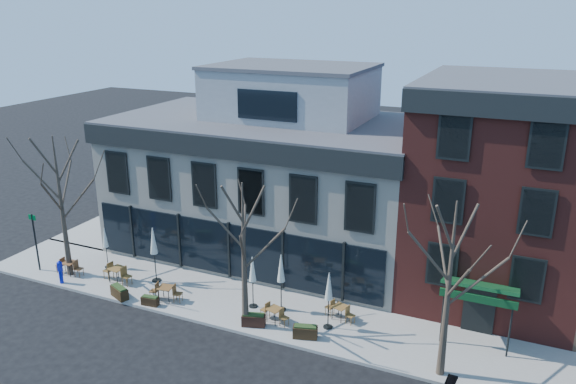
% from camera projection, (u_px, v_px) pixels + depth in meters
% --- Properties ---
extents(ground, '(120.00, 120.00, 0.00)m').
position_uv_depth(ground, '(231.00, 281.00, 31.02)').
color(ground, black).
rests_on(ground, ground).
extents(sidewalk_front, '(33.50, 4.70, 0.15)m').
position_uv_depth(sidewalk_front, '(267.00, 310.00, 27.88)').
color(sidewalk_front, gray).
rests_on(sidewalk_front, ground).
extents(sidewalk_side, '(4.50, 12.00, 0.15)m').
position_uv_depth(sidewalk_side, '(136.00, 215.00, 40.55)').
color(sidewalk_side, gray).
rests_on(sidewalk_side, ground).
extents(corner_building, '(18.39, 10.39, 11.10)m').
position_uv_depth(corner_building, '(271.00, 175.00, 33.91)').
color(corner_building, silver).
rests_on(corner_building, ground).
extents(red_brick_building, '(8.20, 11.78, 11.18)m').
position_uv_depth(red_brick_building, '(499.00, 188.00, 28.56)').
color(red_brick_building, maroon).
rests_on(red_brick_building, ground).
extents(tree_corner, '(3.93, 3.98, 7.92)m').
position_uv_depth(tree_corner, '(62.00, 205.00, 30.19)').
color(tree_corner, '#382B21').
rests_on(tree_corner, sidewalk_front).
extents(tree_mid, '(3.50, 3.55, 7.04)m').
position_uv_depth(tree_mid, '(244.00, 255.00, 25.29)').
color(tree_mid, '#382B21').
rests_on(tree_mid, sidewalk_front).
extents(tree_right, '(3.72, 3.77, 7.48)m').
position_uv_depth(tree_right, '(449.00, 289.00, 21.74)').
color(tree_right, '#382B21').
rests_on(tree_right, sidewalk_front).
extents(sign_pole, '(0.50, 0.10, 3.40)m').
position_uv_depth(sign_pole, '(35.00, 239.00, 31.39)').
color(sign_pole, black).
rests_on(sign_pole, sidewalk_front).
extents(call_box, '(0.27, 0.27, 1.34)m').
position_uv_depth(call_box, '(60.00, 271.00, 30.26)').
color(call_box, '#0D17AF').
rests_on(call_box, sidewalk_front).
extents(cafe_set_0, '(1.74, 0.72, 0.91)m').
position_uv_depth(cafe_set_0, '(70.00, 267.00, 31.33)').
color(cafe_set_0, brown).
rests_on(cafe_set_0, sidewalk_front).
extents(cafe_set_1, '(1.96, 0.87, 1.01)m').
position_uv_depth(cafe_set_1, '(117.00, 273.00, 30.46)').
color(cafe_set_1, brown).
rests_on(cafe_set_1, sidewalk_front).
extents(cafe_set_2, '(1.80, 0.82, 0.93)m').
position_uv_depth(cafe_set_2, '(166.00, 292.00, 28.53)').
color(cafe_set_2, brown).
rests_on(cafe_set_2, sidewalk_front).
extents(cafe_set_4, '(1.66, 0.83, 0.85)m').
position_uv_depth(cafe_set_4, '(275.00, 313.00, 26.61)').
color(cafe_set_4, brown).
rests_on(cafe_set_4, sidewalk_front).
extents(cafe_set_5, '(1.67, 0.87, 0.86)m').
position_uv_depth(cafe_set_5, '(340.00, 311.00, 26.82)').
color(cafe_set_5, brown).
rests_on(cafe_set_5, sidewalk_front).
extents(umbrella_0, '(0.39, 0.39, 2.43)m').
position_uv_depth(umbrella_0, '(105.00, 240.00, 31.78)').
color(umbrella_0, black).
rests_on(umbrella_0, sidewalk_front).
extents(umbrella_1, '(0.50, 0.50, 3.12)m').
position_uv_depth(umbrella_1, '(154.00, 244.00, 30.02)').
color(umbrella_1, black).
rests_on(umbrella_1, sidewalk_front).
extents(umbrella_2, '(0.44, 0.44, 2.72)m').
position_uv_depth(umbrella_2, '(252.00, 272.00, 27.47)').
color(umbrella_2, black).
rests_on(umbrella_2, sidewalk_front).
extents(umbrella_3, '(0.48, 0.48, 2.99)m').
position_uv_depth(umbrella_3, '(281.00, 271.00, 27.10)').
color(umbrella_3, black).
rests_on(umbrella_3, sidewalk_front).
extents(umbrella_4, '(0.45, 0.45, 2.83)m').
position_uv_depth(umbrella_4, '(329.00, 289.00, 25.62)').
color(umbrella_4, black).
rests_on(umbrella_4, sidewalk_front).
extents(planter_0, '(1.22, 0.86, 0.64)m').
position_uv_depth(planter_0, '(119.00, 292.00, 28.85)').
color(planter_0, black).
rests_on(planter_0, sidewalk_front).
extents(planter_1, '(0.92, 0.45, 0.49)m').
position_uv_depth(planter_1, '(150.00, 301.00, 28.15)').
color(planter_1, black).
rests_on(planter_1, sidewalk_front).
extents(planter_2, '(1.18, 0.76, 0.62)m').
position_uv_depth(planter_2, '(254.00, 320.00, 26.30)').
color(planter_2, black).
rests_on(planter_2, sidewalk_front).
extents(planter_3, '(1.19, 0.74, 0.62)m').
position_uv_depth(planter_3, '(305.00, 332.00, 25.34)').
color(planter_3, black).
rests_on(planter_3, sidewalk_front).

